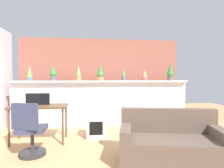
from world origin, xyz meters
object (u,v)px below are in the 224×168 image
at_px(potted_plant_0, 30,73).
at_px(side_cube_shelf, 96,126).
at_px(vase_on_shelf, 96,111).
at_px(potted_plant_4, 124,75).
at_px(office_chair, 30,133).
at_px(potted_plant_2, 79,74).
at_px(couch, 171,144).
at_px(desk, 40,109).
at_px(potted_plant_5, 145,75).
at_px(potted_plant_3, 100,74).
at_px(potted_plant_6, 170,72).
at_px(potted_plant_1, 53,73).
at_px(tv_monitor, 38,99).

bearing_deg(potted_plant_0, side_cube_shelf, -30.57).
bearing_deg(vase_on_shelf, side_cube_shelf, -118.89).
relative_size(potted_plant_4, office_chair, 0.38).
height_order(potted_plant_2, side_cube_shelf, potted_plant_2).
bearing_deg(potted_plant_4, couch, -82.30).
relative_size(desk, vase_on_shelf, 6.59).
bearing_deg(desk, couch, -27.87).
distance_m(office_chair, couch, 2.29).
height_order(potted_plant_5, desk, potted_plant_5).
xyz_separation_m(potted_plant_5, desk, (-2.57, -1.20, -0.72)).
xyz_separation_m(desk, vase_on_shelf, (1.17, 0.18, -0.08)).
relative_size(potted_plant_3, potted_plant_6, 0.85).
bearing_deg(potted_plant_2, office_chair, -109.10).
relative_size(potted_plant_4, side_cube_shelf, 0.68).
distance_m(potted_plant_4, vase_on_shelf, 1.51).
bearing_deg(potted_plant_3, desk, -139.17).
xyz_separation_m(potted_plant_2, desk, (-0.72, -1.20, -0.76)).
height_order(potted_plant_0, potted_plant_5, potted_plant_0).
bearing_deg(potted_plant_3, side_cube_shelf, -99.05).
xyz_separation_m(potted_plant_4, vase_on_shelf, (-0.79, -0.99, -0.82)).
bearing_deg(vase_on_shelf, potted_plant_0, 150.27).
height_order(potted_plant_1, potted_plant_3, potted_plant_3).
xyz_separation_m(potted_plant_1, desk, (-0.06, -1.16, -0.77)).
relative_size(potted_plant_0, couch, 0.23).
bearing_deg(couch, vase_on_shelf, 128.77).
distance_m(potted_plant_5, vase_on_shelf, 1.91).
relative_size(potted_plant_4, desk, 0.31).
relative_size(potted_plant_3, side_cube_shelf, 0.86).
distance_m(office_chair, vase_on_shelf, 1.47).
bearing_deg(vase_on_shelf, desk, -171.31).
relative_size(potted_plant_3, office_chair, 0.47).
bearing_deg(vase_on_shelf, couch, -51.23).
bearing_deg(desk, side_cube_shelf, 7.57).
height_order(office_chair, side_cube_shelf, office_chair).
xyz_separation_m(potted_plant_4, tv_monitor, (-2.02, -1.09, -0.53)).
height_order(potted_plant_3, vase_on_shelf, potted_plant_3).
xyz_separation_m(desk, tv_monitor, (-0.05, 0.08, 0.21)).
relative_size(vase_on_shelf, couch, 0.10).
bearing_deg(office_chair, potted_plant_4, 45.04).
xyz_separation_m(potted_plant_4, potted_plant_5, (0.61, 0.03, -0.01)).
height_order(potted_plant_6, couch, potted_plant_6).
relative_size(potted_plant_2, potted_plant_4, 1.30).
xyz_separation_m(potted_plant_3, office_chair, (-1.27, -1.89, -1.04)).
relative_size(potted_plant_1, potted_plant_3, 0.97).
relative_size(potted_plant_4, potted_plant_6, 0.67).
xyz_separation_m(potted_plant_3, desk, (-1.31, -1.13, -0.76)).
height_order(potted_plant_2, potted_plant_6, potted_plant_6).
distance_m(desk, vase_on_shelf, 1.19).
height_order(potted_plant_5, office_chair, potted_plant_5).
bearing_deg(potted_plant_0, potted_plant_2, 2.01).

